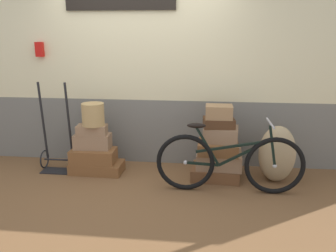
% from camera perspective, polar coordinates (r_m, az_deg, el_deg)
% --- Properties ---
extents(ground, '(9.68, 5.20, 0.06)m').
position_cam_1_polar(ground, '(4.54, -5.62, -9.51)').
color(ground, brown).
extents(station_building, '(7.68, 0.74, 2.96)m').
position_cam_1_polar(station_building, '(4.98, -3.88, 10.73)').
color(station_building, slate).
rests_on(station_building, ground).
extents(suitcase_0, '(0.71, 0.39, 0.14)m').
position_cam_1_polar(suitcase_0, '(4.89, -11.50, -6.59)').
color(suitcase_0, brown).
rests_on(suitcase_0, ground).
extents(suitcase_1, '(0.59, 0.34, 0.19)m').
position_cam_1_polar(suitcase_1, '(4.83, -12.06, -4.80)').
color(suitcase_1, brown).
rests_on(suitcase_1, suitcase_0).
extents(suitcase_2, '(0.49, 0.27, 0.19)m').
position_cam_1_polar(suitcase_2, '(4.82, -12.20, -2.45)').
color(suitcase_2, '#937051').
rests_on(suitcase_2, suitcase_1).
extents(suitcase_3, '(0.41, 0.24, 0.13)m').
position_cam_1_polar(suitcase_3, '(4.75, -12.31, -0.65)').
color(suitcase_3, '#937051').
rests_on(suitcase_3, suitcase_2).
extents(suitcase_4, '(0.64, 0.49, 0.15)m').
position_cam_1_polar(suitcase_4, '(4.66, 7.72, -7.49)').
color(suitcase_4, brown).
rests_on(suitcase_4, ground).
extents(suitcase_5, '(0.59, 0.50, 0.20)m').
position_cam_1_polar(suitcase_5, '(4.63, 8.34, -5.34)').
color(suitcase_5, '#937051').
rests_on(suitcase_5, suitcase_4).
extents(suitcase_6, '(0.52, 0.45, 0.15)m').
position_cam_1_polar(suitcase_6, '(4.53, 8.17, -3.47)').
color(suitcase_6, brown).
rests_on(suitcase_6, suitcase_5).
extents(suitcase_7, '(0.46, 0.40, 0.19)m').
position_cam_1_polar(suitcase_7, '(4.52, 8.64, -1.32)').
color(suitcase_7, '#937051').
rests_on(suitcase_7, suitcase_6).
extents(suitcase_8, '(0.41, 0.33, 0.12)m').
position_cam_1_polar(suitcase_8, '(4.47, 8.29, 0.54)').
color(suitcase_8, '#4C2D19').
rests_on(suitcase_8, suitcase_7).
extents(suitcase_9, '(0.34, 0.26, 0.17)m').
position_cam_1_polar(suitcase_9, '(4.43, 8.33, 2.30)').
color(suitcase_9, '#9E754C').
rests_on(suitcase_9, suitcase_8).
extents(wicker_basket, '(0.29, 0.29, 0.30)m').
position_cam_1_polar(wicker_basket, '(4.69, -12.14, 1.86)').
color(wicker_basket, tan).
rests_on(wicker_basket, suitcase_3).
extents(luggage_trolley, '(0.45, 0.35, 1.22)m').
position_cam_1_polar(luggage_trolley, '(5.06, -17.60, -3.67)').
color(luggage_trolley, black).
rests_on(luggage_trolley, ground).
extents(burlap_sack, '(0.46, 0.39, 0.73)m').
position_cam_1_polar(burlap_sack, '(4.63, 17.38, -4.37)').
color(burlap_sack, tan).
rests_on(burlap_sack, ground).
extents(bicycle, '(1.74, 0.46, 0.87)m').
position_cam_1_polar(bicycle, '(4.19, 9.94, -5.92)').
color(bicycle, black).
rests_on(bicycle, ground).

